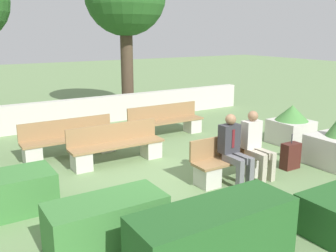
% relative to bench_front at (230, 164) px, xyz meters
% --- Properties ---
extents(ground_plane, '(60.00, 60.00, 0.00)m').
position_rel_bench_front_xyz_m(ground_plane, '(-0.97, 0.69, -0.31)').
color(ground_plane, '#6B8956').
extents(perimeter_wall, '(12.00, 0.30, 0.82)m').
position_rel_bench_front_xyz_m(perimeter_wall, '(-0.97, 5.75, 0.10)').
color(perimeter_wall, beige).
rests_on(perimeter_wall, ground_plane).
extents(bench_front, '(1.62, 0.48, 0.83)m').
position_rel_bench_front_xyz_m(bench_front, '(0.00, 0.00, 0.00)').
color(bench_front, '#937047').
rests_on(bench_front, ground_plane).
extents(bench_left_side, '(2.10, 0.48, 0.83)m').
position_rel_bench_front_xyz_m(bench_left_side, '(-1.46, 2.03, 0.02)').
color(bench_left_side, '#937047').
rests_on(bench_left_side, ground_plane).
extents(bench_right_side, '(2.16, 0.49, 0.83)m').
position_rel_bench_front_xyz_m(bench_right_side, '(-2.20, 3.01, 0.02)').
color(bench_right_side, '#937047').
rests_on(bench_right_side, ground_plane).
extents(bench_back, '(2.16, 0.49, 0.83)m').
position_rel_bench_front_xyz_m(bench_back, '(0.60, 3.34, 0.02)').
color(bench_back, '#937047').
rests_on(bench_back, ground_plane).
extents(person_seated_man, '(0.38, 0.63, 1.31)m').
position_rel_bench_front_xyz_m(person_seated_man, '(-0.06, -0.14, 0.41)').
color(person_seated_man, slate).
rests_on(person_seated_man, ground_plane).
extents(person_seated_woman, '(0.38, 0.63, 1.30)m').
position_rel_bench_front_xyz_m(person_seated_woman, '(0.50, -0.14, 0.40)').
color(person_seated_woman, '#B2A893').
rests_on(person_seated_woman, ground_plane).
extents(hedge_block_near_left, '(2.07, 0.73, 0.80)m').
position_rel_bench_front_xyz_m(hedge_block_near_left, '(-2.04, -2.06, 0.09)').
color(hedge_block_near_left, '#235623').
rests_on(hedge_block_near_left, ground_plane).
extents(hedge_block_mid_right, '(1.56, 0.70, 0.67)m').
position_rel_bench_front_xyz_m(hedge_block_mid_right, '(-2.94, -0.94, 0.02)').
color(hedge_block_mid_right, '#3D7A38').
rests_on(hedge_block_mid_right, ground_plane).
extents(planter_corner_right, '(0.91, 0.91, 0.99)m').
position_rel_bench_front_xyz_m(planter_corner_right, '(2.93, 1.05, 0.17)').
color(planter_corner_right, beige).
rests_on(planter_corner_right, ground_plane).
extents(suitcase, '(0.39, 0.22, 0.75)m').
position_rel_bench_front_xyz_m(suitcase, '(1.46, -0.22, -0.03)').
color(suitcase, '#471E19').
rests_on(suitcase, ground_plane).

